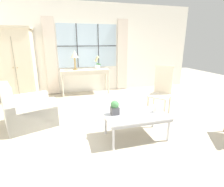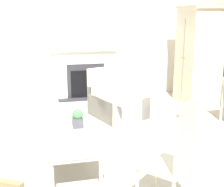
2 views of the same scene
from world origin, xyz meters
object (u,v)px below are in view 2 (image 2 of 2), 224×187
fireplace (85,70)px  side_chair_wooden (175,153)px  armoire (198,56)px  pillar_candle (77,146)px  coffee_table (72,141)px  armchair_upholstered (117,101)px  potted_plant_small (78,118)px

fireplace → side_chair_wooden: 4.23m
armoire → pillar_candle: size_ratio=14.58×
side_chair_wooden → coffee_table: side_chair_wooden is taller
armoire → armchair_upholstered: armoire is taller
pillar_candle → side_chair_wooden: bearing=53.6°
side_chair_wooden → pillar_candle: 1.07m
side_chair_wooden → potted_plant_small: 1.54m
armoire → pillar_candle: bearing=-46.3°
fireplace → armoire: (0.89, 2.22, 0.37)m
side_chair_wooden → potted_plant_small: side_chair_wooden is taller
fireplace → armchair_upholstered: fireplace is taller
pillar_candle → coffee_table: bearing=-175.8°
potted_plant_small → pillar_candle: size_ratio=1.80×
armchair_upholstered → armoire: bearing=104.1°
armoire → coffee_table: armoire is taller
armchair_upholstered → potted_plant_small: (1.53, -0.91, 0.27)m
fireplace → pillar_candle: bearing=-9.6°
armoire → side_chair_wooden: (3.33, -1.98, -0.40)m
armchair_upholstered → coffee_table: (1.88, -1.02, 0.10)m
armoire → side_chair_wooden: size_ratio=1.81×
side_chair_wooden → coffee_table: 1.35m
coffee_table → pillar_candle: 0.38m
potted_plant_small → side_chair_wooden: bearing=29.6°
armoire → armchair_upholstered: bearing=-75.9°
armchair_upholstered → potted_plant_small: bearing=-30.6°
armoire → side_chair_wooden: bearing=-30.7°
coffee_table → pillar_candle: pillar_candle is taller
fireplace → potted_plant_small: 2.94m
armoire → coffee_table: bearing=-50.7°
side_chair_wooden → coffee_table: size_ratio=1.05×
fireplace → coffee_table: size_ratio=1.82×
fireplace → potted_plant_small: fireplace is taller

